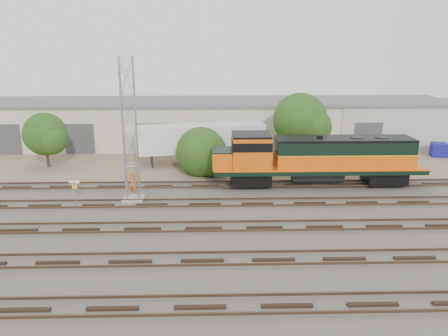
{
  "coord_description": "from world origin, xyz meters",
  "views": [
    {
      "loc": [
        0.61,
        -29.55,
        11.65
      ],
      "look_at": [
        1.53,
        4.0,
        2.2
      ],
      "focal_mm": 35.0,
      "sensor_mm": 36.0,
      "label": 1
    }
  ],
  "objects_px": {
    "locomotive": "(315,158)",
    "signal_tower": "(130,133)",
    "worker": "(133,183)",
    "semi_trailer": "(204,139)"
  },
  "relations": [
    {
      "from": "signal_tower",
      "to": "semi_trailer",
      "type": "bearing_deg",
      "value": 64.16
    },
    {
      "from": "worker",
      "to": "semi_trailer",
      "type": "distance_m",
      "value": 11.34
    },
    {
      "from": "worker",
      "to": "semi_trailer",
      "type": "height_order",
      "value": "semi_trailer"
    },
    {
      "from": "semi_trailer",
      "to": "locomotive",
      "type": "bearing_deg",
      "value": -49.87
    },
    {
      "from": "signal_tower",
      "to": "worker",
      "type": "relative_size",
      "value": 5.43
    },
    {
      "from": "locomotive",
      "to": "semi_trailer",
      "type": "relative_size",
      "value": 1.35
    },
    {
      "from": "worker",
      "to": "locomotive",
      "type": "bearing_deg",
      "value": -159.11
    },
    {
      "from": "signal_tower",
      "to": "semi_trailer",
      "type": "xyz_separation_m",
      "value": [
        5.32,
        10.98,
        -2.77
      ]
    },
    {
      "from": "signal_tower",
      "to": "semi_trailer",
      "type": "height_order",
      "value": "signal_tower"
    },
    {
      "from": "locomotive",
      "to": "signal_tower",
      "type": "xyz_separation_m",
      "value": [
        -14.86,
        -3.18,
        2.82
      ]
    }
  ]
}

